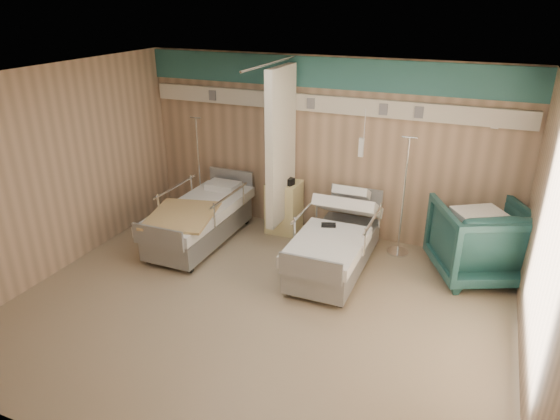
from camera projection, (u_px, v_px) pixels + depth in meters
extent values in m
cube|color=gray|center=(258.00, 308.00, 6.25)|extent=(6.00, 5.00, 0.00)
cube|color=tan|center=(324.00, 148.00, 7.81)|extent=(6.00, 0.04, 2.80)
cube|color=tan|center=(106.00, 329.00, 3.58)|extent=(6.00, 0.04, 2.80)
cube|color=tan|center=(56.00, 172.00, 6.76)|extent=(0.04, 5.00, 2.80)
cube|color=tan|center=(548.00, 253.00, 4.62)|extent=(0.04, 5.00, 2.80)
cube|color=silver|center=(253.00, 80.00, 5.14)|extent=(6.00, 5.00, 0.04)
cube|color=#2B6665|center=(326.00, 73.00, 7.34)|extent=(6.00, 0.04, 0.45)
cube|color=beige|center=(324.00, 104.00, 7.49)|extent=(5.88, 0.08, 0.25)
cylinder|color=silver|center=(271.00, 63.00, 6.68)|extent=(0.03, 1.80, 0.03)
cube|color=silver|center=(281.00, 147.00, 7.48)|extent=(0.12, 0.90, 2.35)
cube|color=beige|center=(284.00, 207.00, 8.14)|extent=(0.50, 0.48, 0.85)
imported|color=#1D4847|center=(480.00, 241.00, 6.77)|extent=(1.53, 1.55, 1.07)
cube|color=white|center=(483.00, 202.00, 6.54)|extent=(0.83, 0.81, 0.07)
cylinder|color=silver|center=(398.00, 252.00, 7.58)|extent=(0.32, 0.32, 0.03)
cylinder|color=silver|center=(403.00, 198.00, 7.23)|extent=(0.03, 0.03, 1.80)
cylinder|color=silver|center=(410.00, 137.00, 6.87)|extent=(0.22, 0.03, 0.03)
cylinder|color=silver|center=(202.00, 217.00, 8.79)|extent=(0.32, 0.32, 0.03)
cylinder|color=silver|center=(199.00, 170.00, 8.44)|extent=(0.03, 0.03, 1.77)
cylinder|color=silver|center=(196.00, 118.00, 8.09)|extent=(0.21, 0.03, 0.03)
cube|color=black|center=(329.00, 225.00, 6.95)|extent=(0.22, 0.15, 0.04)
cube|color=tan|center=(182.00, 215.00, 7.27)|extent=(1.13, 1.30, 0.04)
cube|color=black|center=(288.00, 181.00, 7.87)|extent=(0.23, 0.18, 0.11)
cylinder|color=white|center=(279.00, 178.00, 7.93)|extent=(0.13, 0.13, 0.14)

